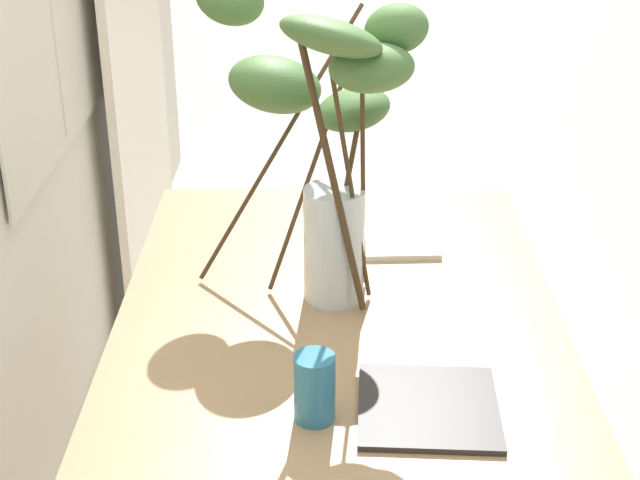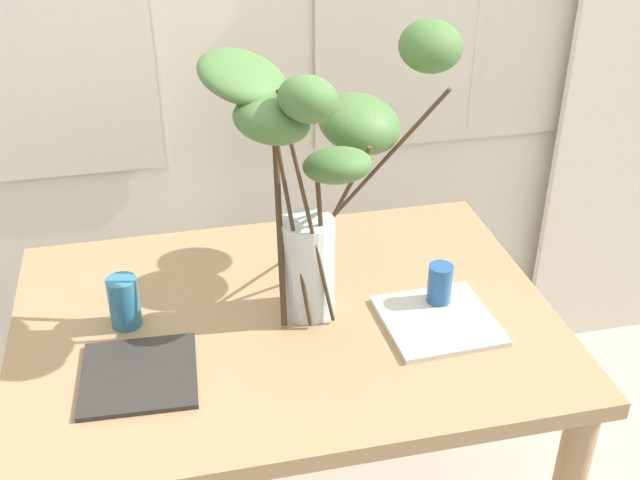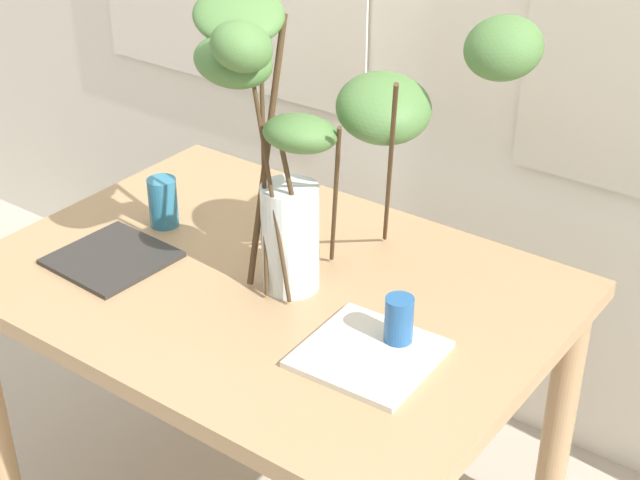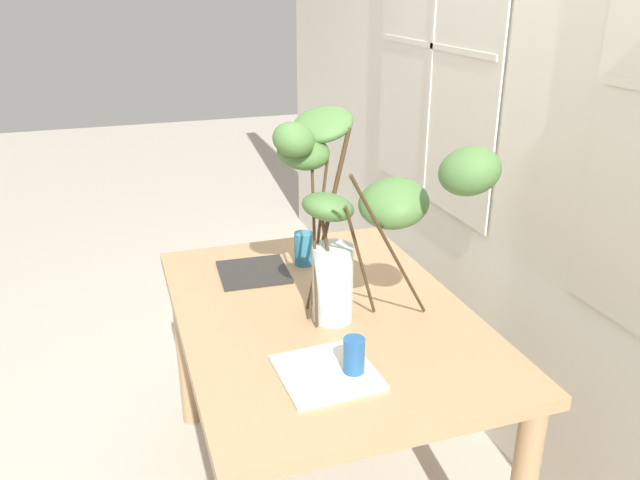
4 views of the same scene
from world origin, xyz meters
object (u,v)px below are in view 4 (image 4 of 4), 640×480
at_px(dining_table, 323,341).
at_px(plate_square_right, 326,373).
at_px(drinking_glass_blue_left, 304,249).
at_px(vase_with_branches, 355,204).
at_px(plate_square_left, 254,272).
at_px(drinking_glass_blue_right, 354,357).

relative_size(dining_table, plate_square_right, 5.04).
relative_size(dining_table, drinking_glass_blue_left, 10.22).
distance_m(vase_with_branches, plate_square_left, 0.65).
xyz_separation_m(dining_table, plate_square_left, (-0.35, -0.15, 0.12)).
xyz_separation_m(dining_table, drinking_glass_blue_right, (0.38, -0.04, 0.17)).
bearing_deg(plate_square_left, drinking_glass_blue_left, 96.53).
xyz_separation_m(plate_square_left, plate_square_right, (0.70, 0.04, 0.00)).
bearing_deg(dining_table, plate_square_left, -156.45).
xyz_separation_m(drinking_glass_blue_right, plate_square_left, (-0.73, -0.11, -0.05)).
height_order(drinking_glass_blue_right, plate_square_left, drinking_glass_blue_right).
distance_m(drinking_glass_blue_left, plate_square_right, 0.75).
height_order(plate_square_left, plate_square_right, plate_square_right).
xyz_separation_m(vase_with_branches, plate_square_left, (-0.47, -0.21, -0.40)).
bearing_deg(dining_table, drinking_glass_blue_right, -6.08).
bearing_deg(dining_table, vase_with_branches, 23.53).
bearing_deg(drinking_glass_blue_left, vase_with_branches, 0.57).
distance_m(dining_table, plate_square_left, 0.40).
height_order(vase_with_branches, drinking_glass_blue_right, vase_with_branches).
bearing_deg(plate_square_left, plate_square_right, 3.54).
bearing_deg(plate_square_right, dining_table, 162.67).
relative_size(vase_with_branches, drinking_glass_blue_right, 6.24).
distance_m(drinking_glass_blue_right, plate_square_left, 0.74).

